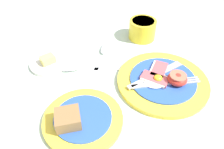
% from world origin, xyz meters
% --- Properties ---
extents(ground_plane, '(3.00, 3.00, 0.00)m').
position_xyz_m(ground_plane, '(0.00, 0.00, 0.00)').
color(ground_plane, '#B7CCB7').
extents(breakfast_plate, '(0.25, 0.25, 0.04)m').
position_xyz_m(breakfast_plate, '(0.07, 0.02, 0.01)').
color(breakfast_plate, yellow).
rests_on(breakfast_plate, ground_plane).
extents(bread_plate, '(0.19, 0.19, 0.05)m').
position_xyz_m(bread_plate, '(-0.18, -0.01, 0.01)').
color(bread_plate, yellow).
rests_on(bread_plate, ground_plane).
extents(sugar_cup, '(0.09, 0.09, 0.07)m').
position_xyz_m(sugar_cup, '(0.13, 0.24, 0.04)').
color(sugar_cup, yellow).
rests_on(sugar_cup, ground_plane).
extents(butter_dish, '(0.11, 0.11, 0.03)m').
position_xyz_m(butter_dish, '(-0.20, 0.23, 0.01)').
color(butter_dish, silver).
rests_on(butter_dish, ground_plane).
extents(teaspoon_by_saucer, '(0.14, 0.16, 0.01)m').
position_xyz_m(teaspoon_by_saucer, '(-0.03, 0.21, 0.01)').
color(teaspoon_by_saucer, silver).
rests_on(teaspoon_by_saucer, ground_plane).
extents(teaspoon_near_cup, '(0.18, 0.10, 0.01)m').
position_xyz_m(teaspoon_near_cup, '(-0.13, 0.17, 0.01)').
color(teaspoon_near_cup, silver).
rests_on(teaspoon_near_cup, ground_plane).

